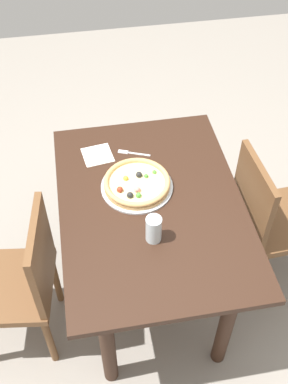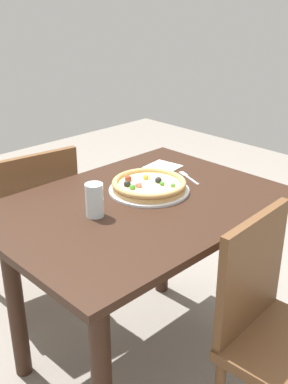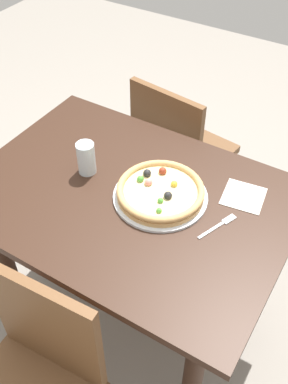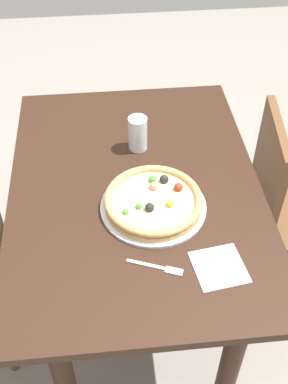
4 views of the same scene
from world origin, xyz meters
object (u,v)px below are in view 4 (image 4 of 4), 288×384
object	(u,v)px
dining_table	(136,215)
napkin	(219,267)
pizza	(153,201)
plate	(153,207)
fork	(159,268)
drinking_glass	(138,133)

from	to	relation	value
dining_table	napkin	world-z (taller)	napkin
dining_table	pizza	xyz separation A→B (m)	(0.10, 0.05, 0.17)
dining_table	plate	size ratio (longest dim) A/B	3.44
dining_table	pizza	world-z (taller)	pizza
fork	napkin	bearing A→B (deg)	16.31
fork	drinking_glass	bearing A→B (deg)	112.28
dining_table	drinking_glass	size ratio (longest dim) A/B	9.07
drinking_glass	napkin	size ratio (longest dim) A/B	0.90
fork	pizza	bearing A→B (deg)	108.51
plate	napkin	xyz separation A→B (m)	(0.25, 0.16, -0.00)
pizza	napkin	world-z (taller)	pizza
dining_table	drinking_glass	xyz separation A→B (m)	(-0.20, 0.03, 0.20)
fork	napkin	xyz separation A→B (m)	(0.01, 0.17, -0.00)
fork	napkin	size ratio (longest dim) A/B	1.14
fork	dining_table	bearing A→B (deg)	117.47
napkin	plate	bearing A→B (deg)	-147.63
dining_table	drinking_glass	distance (m)	0.28
plate	dining_table	bearing A→B (deg)	-155.65
plate	fork	world-z (taller)	plate
drinking_glass	napkin	xyz separation A→B (m)	(0.55, 0.18, -0.06)
pizza	napkin	bearing A→B (deg)	32.20
plate	fork	distance (m)	0.23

